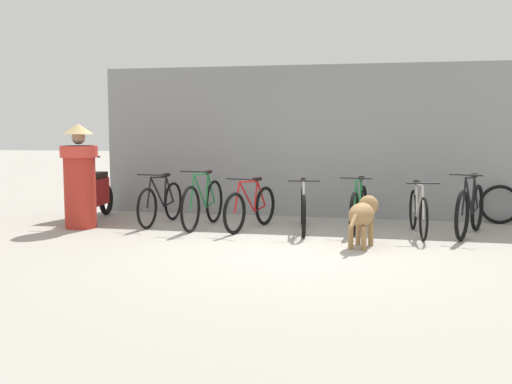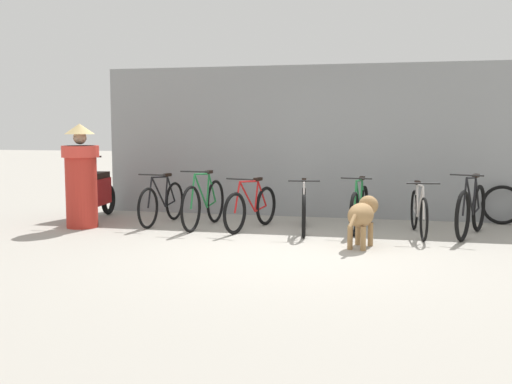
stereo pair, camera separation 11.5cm
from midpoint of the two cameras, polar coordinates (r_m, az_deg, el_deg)
ground_plane at (r=7.66m, az=2.74°, el=-5.66°), size 60.00×60.00×0.00m
shop_wall_back at (r=10.58m, az=5.48°, el=4.80°), size 7.76×0.20×2.65m
bicycle_0 at (r=9.85m, az=-9.38°, el=-1.04°), size 0.46×1.59×0.84m
bicycle_1 at (r=9.46m, az=-5.42°, el=-1.11°), size 0.46×1.70×0.92m
bicycle_2 at (r=9.23m, az=-0.87°, el=-1.53°), size 0.57×1.55×0.82m
bicycle_3 at (r=9.12m, az=4.17°, el=-1.66°), size 0.46×1.69×0.81m
bicycle_4 at (r=9.27m, az=9.40°, el=-1.52°), size 0.46×1.62×0.84m
bicycle_5 at (r=9.05m, az=14.83°, el=-1.86°), size 0.46×1.60×0.81m
bicycle_6 at (r=9.21m, az=19.38°, el=-1.64°), size 0.65×1.59×0.92m
motorcycle at (r=10.49m, az=-15.64°, el=-0.20°), size 0.58×1.87×1.11m
stray_dog at (r=8.02m, az=9.77°, el=-2.07°), size 0.46×1.03×0.65m
person_in_robes at (r=9.74m, az=-16.78°, el=1.49°), size 0.77×0.77×1.63m
spare_tire_left at (r=10.50m, az=21.92°, el=-1.12°), size 0.64×0.16×0.64m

